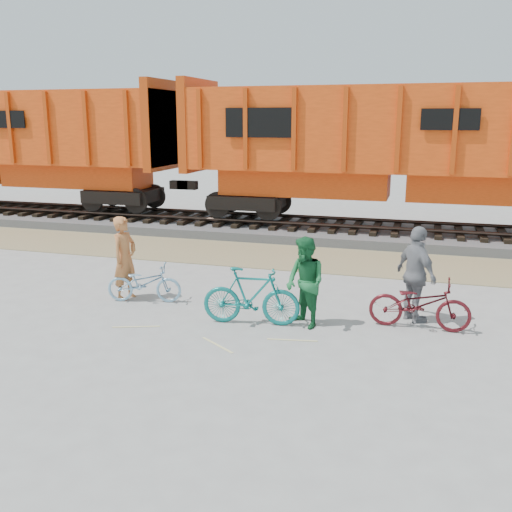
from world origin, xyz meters
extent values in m
plane|color=#9E9E99|center=(0.00, 0.00, 0.00)|extent=(120.00, 120.00, 0.00)
cube|color=#92825A|center=(0.00, 5.50, 0.01)|extent=(120.00, 3.00, 0.02)
cube|color=slate|center=(0.00, 9.00, 0.15)|extent=(120.00, 4.00, 0.30)
cube|color=black|center=(-6.50, 9.00, 0.36)|extent=(0.22, 2.60, 0.12)
cube|color=black|center=(0.00, 9.00, 0.36)|extent=(0.22, 2.60, 0.12)
cube|color=black|center=(6.50, 9.00, 0.36)|extent=(0.22, 2.60, 0.12)
cylinder|color=#382821|center=(0.00, 8.28, 0.48)|extent=(120.00, 0.12, 0.12)
cylinder|color=#382821|center=(0.00, 9.72, 0.48)|extent=(120.00, 0.12, 0.12)
cube|color=black|center=(-11.78, 9.00, 0.94)|extent=(11.20, 2.20, 0.80)
cube|color=#F04F10|center=(-11.78, 9.00, 1.79)|extent=(11.76, 1.65, 0.90)
cube|color=#F04F10|center=(-11.78, 9.00, 3.54)|extent=(14.00, 3.00, 2.60)
cube|color=#B6390B|center=(-4.93, 9.00, 3.64)|extent=(0.30, 3.06, 3.10)
cube|color=black|center=(3.22, 9.00, 0.94)|extent=(11.20, 2.20, 0.80)
cube|color=#F04F10|center=(3.22, 9.00, 1.79)|extent=(11.76, 1.65, 0.90)
cube|color=#F04F10|center=(3.22, 9.00, 3.54)|extent=(14.00, 3.00, 2.60)
cube|color=#B6390B|center=(-3.63, 9.00, 3.64)|extent=(0.30, 3.06, 3.10)
cube|color=black|center=(-0.98, 7.42, 3.74)|extent=(2.20, 0.04, 0.90)
imported|color=#80B1D1|center=(-1.56, 0.66, 0.42)|extent=(1.69, 0.90, 0.84)
imported|color=#10736F|center=(1.05, -0.01, 0.56)|extent=(1.92, 0.76, 1.12)
imported|color=#511217|center=(4.14, 0.67, 0.49)|extent=(1.86, 0.67, 0.97)
imported|color=#BD6E3A|center=(-2.06, 0.76, 0.91)|extent=(0.54, 0.73, 1.82)
imported|color=#1B6534|center=(2.05, 0.19, 0.86)|extent=(1.06, 1.05, 1.72)
imported|color=gray|center=(4.04, 1.07, 0.94)|extent=(1.04, 1.15, 1.88)
camera|label=1|loc=(4.13, -9.92, 3.84)|focal=40.00mm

